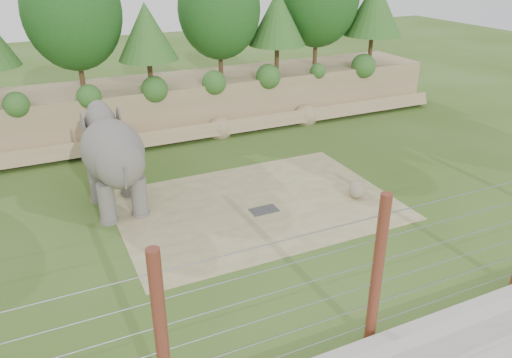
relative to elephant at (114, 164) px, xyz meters
name	(u,v)px	position (x,y,z in m)	size (l,w,h in m)	color
ground	(283,249)	(4.14, -5.01, -1.73)	(90.00, 90.00, 0.00)	#345615
back_embankment	(176,52)	(4.73, 7.66, 2.24)	(30.00, 5.52, 8.77)	#9A7F5B
dirt_patch	(257,205)	(4.64, -2.01, -1.72)	(10.00, 7.00, 0.02)	#8F835B
drain_grate	(264,210)	(4.69, -2.51, -1.69)	(1.00, 0.60, 0.03)	#262628
elephant	(114,164)	(0.00, 0.00, 0.00)	(1.83, 4.27, 3.45)	#615B56
stone_ball	(357,190)	(8.34, -3.07, -1.38)	(0.65, 0.65, 0.65)	gray
retaining_wall	(383,346)	(4.14, -10.01, -1.48)	(26.00, 0.35, 0.50)	#AAA79F
barrier_fence	(377,272)	(4.14, -9.51, 0.27)	(20.26, 0.26, 4.00)	maroon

